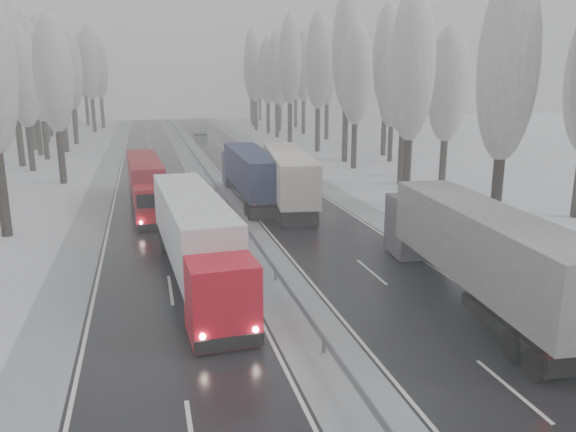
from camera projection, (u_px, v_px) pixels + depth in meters
name	position (u px, v px, depth m)	size (l,w,h in m)	color
ground	(363.00, 413.00, 17.31)	(260.00, 260.00, 0.00)	silver
carriageway_right	(288.00, 202.00, 46.79)	(7.50, 200.00, 0.03)	black
carriageway_left	(159.00, 209.00, 44.26)	(7.50, 200.00, 0.03)	black
median_slush	(225.00, 205.00, 45.52)	(3.00, 200.00, 0.04)	#A8ABB0
shoulder_right	(344.00, 199.00, 47.98)	(2.40, 200.00, 0.04)	#A8ABB0
shoulder_left	(93.00, 212.00, 43.06)	(2.40, 200.00, 0.04)	#A8ABB0
median_guardrail	(225.00, 198.00, 45.37)	(0.12, 200.00, 0.76)	slate
tree_16	(508.00, 67.00, 33.12)	(3.60, 3.60, 16.53)	black
tree_18	(412.00, 69.00, 43.67)	(3.60, 3.60, 16.58)	black
tree_19	(448.00, 85.00, 49.07)	(3.60, 3.60, 14.57)	black
tree_20	(405.00, 77.00, 52.27)	(3.60, 3.60, 15.71)	black
tree_21	(409.00, 58.00, 56.12)	(3.60, 3.60, 18.62)	black
tree_22	(356.00, 76.00, 61.85)	(3.60, 3.60, 15.86)	black
tree_23	(393.00, 89.00, 67.48)	(3.60, 3.60, 13.55)	black
tree_24	(347.00, 51.00, 66.45)	(3.60, 3.60, 20.49)	black
tree_25	(387.00, 58.00, 72.04)	(3.60, 3.60, 19.44)	black
tree_26	(318.00, 62.00, 76.27)	(3.60, 3.60, 18.78)	black
tree_27	(357.00, 69.00, 81.94)	(3.60, 3.60, 17.62)	black
tree_28	(290.00, 61.00, 85.90)	(3.60, 3.60, 19.62)	black
tree_29	(327.00, 68.00, 91.67)	(3.60, 3.60, 18.11)	black
tree_30	(277.00, 69.00, 95.39)	(3.60, 3.60, 17.86)	black
tree_31	(304.00, 67.00, 100.47)	(3.60, 3.60, 18.58)	black
tree_32	(268.00, 72.00, 102.55)	(3.60, 3.60, 17.33)	black
tree_33	(279.00, 82.00, 107.53)	(3.60, 3.60, 14.33)	black
tree_34	(255.00, 71.00, 108.97)	(3.60, 3.60, 17.63)	black
tree_35	(296.00, 69.00, 114.86)	(3.60, 3.60, 18.25)	black
tree_36	(252.00, 63.00, 118.15)	(3.60, 3.60, 20.23)	black
tree_37	(280.00, 76.00, 124.18)	(3.60, 3.60, 16.37)	black
tree_38	(251.00, 71.00, 128.84)	(3.60, 3.60, 17.97)	black
tree_39	(260.00, 76.00, 133.55)	(3.60, 3.60, 16.19)	black
tree_62	(53.00, 75.00, 52.60)	(3.60, 3.60, 16.04)	black
tree_64	(23.00, 79.00, 60.11)	(3.60, 3.60, 15.42)	black
tree_65	(10.00, 55.00, 62.82)	(3.60, 3.60, 19.48)	black
tree_66	(39.00, 80.00, 69.22)	(3.60, 3.60, 15.23)	black
tree_67	(32.00, 70.00, 72.36)	(3.60, 3.60, 17.09)	black
tree_68	(60.00, 73.00, 75.74)	(3.60, 3.60, 16.65)	black
tree_69	(25.00, 60.00, 77.93)	(3.60, 3.60, 19.35)	black
tree_70	(70.00, 71.00, 85.22)	(3.60, 3.60, 17.09)	black
tree_71	(40.00, 61.00, 87.45)	(3.60, 3.60, 19.61)	black
tree_72	(61.00, 80.00, 93.68)	(3.60, 3.60, 15.11)	black
tree_73	(45.00, 72.00, 96.43)	(3.60, 3.60, 17.22)	black
tree_74	(89.00, 63.00, 104.07)	(3.60, 3.60, 19.68)	black
tree_75	(41.00, 67.00, 105.79)	(3.60, 3.60, 18.60)	black
tree_76	(99.00, 68.00, 113.32)	(3.60, 3.60, 18.55)	black
tree_77	(73.00, 82.00, 116.37)	(3.60, 3.60, 14.32)	black
tree_78	(83.00, 66.00, 118.52)	(3.60, 3.60, 19.55)	black
tree_79	(72.00, 73.00, 121.99)	(3.60, 3.60, 17.07)	black
truck_grey_tarp	(473.00, 245.00, 25.56)	(4.27, 17.85, 4.54)	#4A4A4F
truck_blue_box	(249.00, 171.00, 46.81)	(2.83, 16.73, 4.28)	#1A1E41
truck_cream_box	(287.00, 174.00, 44.79)	(4.93, 17.49, 4.45)	beige
box_truck_distant	(200.00, 125.00, 104.86)	(2.89, 7.92, 2.91)	#B0B3B7
truck_red_white	(195.00, 234.00, 27.82)	(3.55, 16.88, 4.30)	red
truck_red_red	(146.00, 180.00, 44.32)	(3.08, 14.92, 3.80)	#A00914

